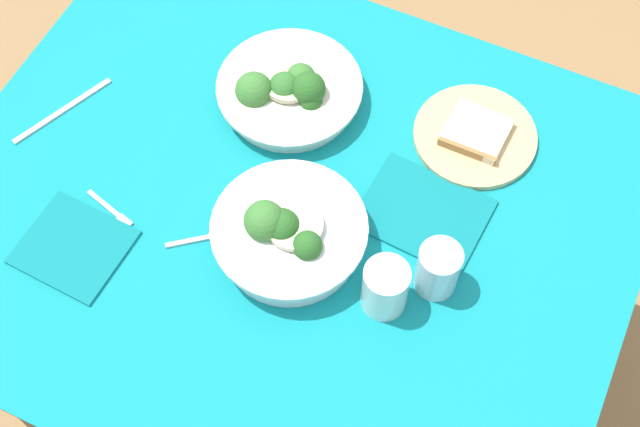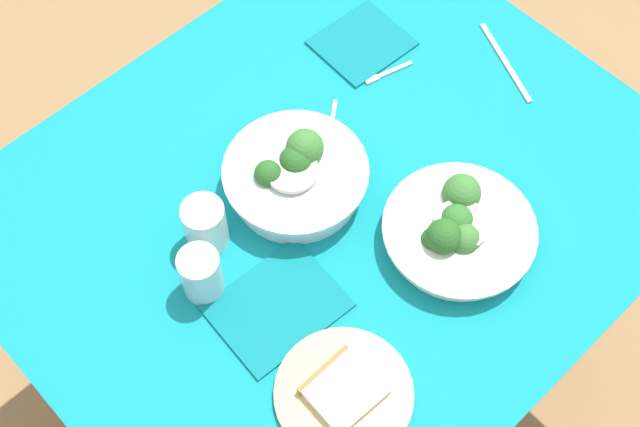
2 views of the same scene
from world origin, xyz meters
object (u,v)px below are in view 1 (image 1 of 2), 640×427
(fork_by_far_bowl, at_px, (199,239))
(broccoli_bowl_near, at_px, (288,234))
(water_glass_center, at_px, (438,269))
(table_knife_left, at_px, (63,111))
(bread_side_plate, at_px, (475,135))
(napkin_folded_upper, at_px, (423,213))
(fork_by_near_bowl, at_px, (112,210))
(napkin_folded_lower, at_px, (74,247))
(broccoli_bowl_far, at_px, (289,91))
(water_glass_side, at_px, (385,288))

(fork_by_far_bowl, bearing_deg, broccoli_bowl_near, -16.73)
(water_glass_center, xyz_separation_m, table_knife_left, (-0.72, 0.03, -0.05))
(bread_side_plate, xyz_separation_m, table_knife_left, (-0.68, -0.26, -0.01))
(water_glass_center, height_order, napkin_folded_upper, water_glass_center)
(fork_by_near_bowl, xyz_separation_m, napkin_folded_lower, (-0.02, -0.09, 0.00))
(broccoli_bowl_far, relative_size, water_glass_center, 2.64)
(broccoli_bowl_far, relative_size, bread_side_plate, 1.20)
(water_glass_side, distance_m, fork_by_far_bowl, 0.32)
(bread_side_plate, xyz_separation_m, napkin_folded_upper, (-0.02, -0.18, -0.01))
(broccoli_bowl_far, relative_size, water_glass_side, 2.61)
(water_glass_center, height_order, table_knife_left, water_glass_center)
(fork_by_near_bowl, relative_size, table_knife_left, 0.49)
(water_glass_center, bearing_deg, broccoli_bowl_far, 148.70)
(fork_by_far_bowl, relative_size, table_knife_left, 0.42)
(water_glass_center, distance_m, napkin_folded_lower, 0.59)
(table_knife_left, xyz_separation_m, napkin_folded_upper, (0.66, 0.08, 0.00))
(broccoli_bowl_near, relative_size, bread_side_plate, 1.17)
(broccoli_bowl_far, xyz_separation_m, fork_by_far_bowl, (-0.01, -0.31, -0.03))
(fork_by_far_bowl, distance_m, fork_by_near_bowl, 0.16)
(napkin_folded_upper, height_order, napkin_folded_lower, same)
(water_glass_side, relative_size, fork_by_near_bowl, 0.98)
(table_knife_left, height_order, napkin_folded_lower, napkin_folded_lower)
(water_glass_side, bearing_deg, table_knife_left, 171.70)
(water_glass_side, xyz_separation_m, table_knife_left, (-0.66, 0.10, -0.05))
(water_glass_center, bearing_deg, table_knife_left, 177.41)
(bread_side_plate, xyz_separation_m, napkin_folded_lower, (-0.52, -0.48, -0.01))
(fork_by_far_bowl, relative_size, fork_by_near_bowl, 0.85)
(fork_by_far_bowl, bearing_deg, bread_side_plate, 10.21)
(water_glass_side, distance_m, table_knife_left, 0.67)
(fork_by_far_bowl, bearing_deg, broccoli_bowl_far, 50.11)
(water_glass_side, xyz_separation_m, napkin_folded_upper, (-0.00, 0.17, -0.05))
(bread_side_plate, bearing_deg, broccoli_bowl_near, -121.81)
(broccoli_bowl_far, bearing_deg, fork_by_near_bowl, -117.20)
(water_glass_side, bearing_deg, napkin_folded_lower, -165.59)
(bread_side_plate, bearing_deg, water_glass_side, -93.83)
(broccoli_bowl_far, bearing_deg, table_knife_left, -151.80)
(broccoli_bowl_far, height_order, table_knife_left, broccoli_bowl_far)
(bread_side_plate, relative_size, water_glass_side, 2.17)
(broccoli_bowl_near, distance_m, water_glass_side, 0.18)
(broccoli_bowl_far, distance_m, napkin_folded_upper, 0.33)
(table_knife_left, bearing_deg, napkin_folded_lower, 59.79)
(table_knife_left, bearing_deg, bread_side_plate, 133.52)
(broccoli_bowl_near, height_order, napkin_folded_upper, broccoli_bowl_near)
(broccoli_bowl_near, distance_m, napkin_folded_lower, 0.35)
(broccoli_bowl_far, distance_m, water_glass_side, 0.42)
(broccoli_bowl_near, relative_size, fork_by_near_bowl, 2.49)
(broccoli_bowl_far, distance_m, fork_by_far_bowl, 0.32)
(water_glass_side, xyz_separation_m, fork_by_far_bowl, (-0.32, -0.03, -0.05))
(broccoli_bowl_far, relative_size, napkin_folded_upper, 1.28)
(water_glass_side, distance_m, napkin_folded_upper, 0.18)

